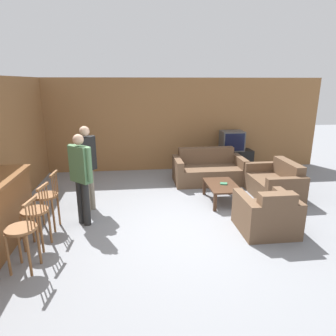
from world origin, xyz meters
TOP-DOWN VIEW (x-y plane):
  - ground_plane at (0.00, 0.00)m, footprint 24.00×24.00m
  - wall_back at (0.00, 3.72)m, footprint 9.40×0.08m
  - wall_left at (-3.21, 1.36)m, footprint 0.08×8.72m
  - bar_chair_near at (-2.27, -1.00)m, footprint 0.46×0.46m
  - bar_chair_mid at (-2.27, -0.42)m, footprint 0.47×0.47m
  - bar_chair_far at (-2.27, 0.21)m, footprint 0.43×0.43m
  - couch_far at (1.12, 2.42)m, footprint 1.77×0.95m
  - armchair_near at (1.45, -0.33)m, footprint 0.91×0.90m
  - loveseat_right at (2.35, 1.24)m, footprint 0.87×1.37m
  - coffee_table at (1.07, 1.06)m, footprint 0.62×1.00m
  - tv_unit at (2.02, 3.36)m, footprint 1.22×0.45m
  - tv at (2.02, 3.35)m, footprint 0.63×0.50m
  - book_on_table at (1.11, 1.07)m, footprint 0.18×0.16m
  - person_by_window at (-1.68, 0.93)m, footprint 0.36×0.44m
  - person_by_counter at (-1.69, 0.33)m, footprint 0.42×0.41m

SIDE VIEW (x-z plane):
  - ground_plane at x=0.00m, z-range 0.00..0.00m
  - loveseat_right at x=2.35m, z-range -0.11..0.69m
  - couch_far at x=1.12m, z-range -0.12..0.71m
  - armchair_near at x=1.45m, z-range -0.11..0.70m
  - tv_unit at x=2.02m, z-range 0.00..0.60m
  - coffee_table at x=1.07m, z-range 0.14..0.53m
  - book_on_table at x=1.11m, z-range 0.39..0.41m
  - bar_chair_near at x=-2.27m, z-range 0.04..1.06m
  - bar_chair_mid at x=-2.27m, z-range 0.04..1.06m
  - bar_chair_far at x=-2.27m, z-range 0.04..1.06m
  - tv at x=2.02m, z-range 0.60..1.15m
  - person_by_counter at x=-1.69m, z-range 0.11..1.75m
  - person_by_window at x=-1.68m, z-range 0.12..1.81m
  - wall_back at x=0.00m, z-range 0.00..2.60m
  - wall_left at x=-3.21m, z-range 0.00..2.60m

